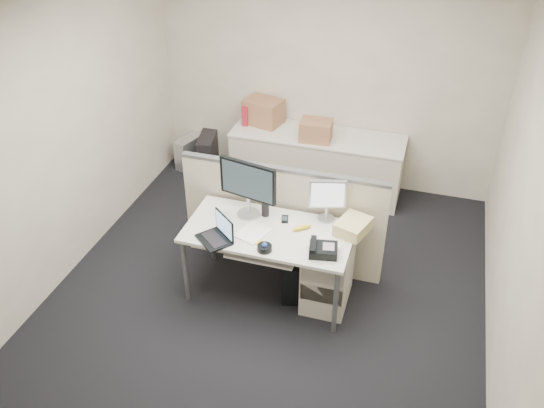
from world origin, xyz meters
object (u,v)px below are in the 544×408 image
(monitor_main, at_px, (248,189))
(laptop, at_px, (213,230))
(desk, at_px, (269,236))
(desk_phone, at_px, (323,250))

(monitor_main, relative_size, laptop, 1.86)
(laptop, bearing_deg, desk, 73.91)
(desk, distance_m, monitor_main, 0.46)
(laptop, height_order, desk_phone, laptop)
(desk, xyz_separation_m, desk_phone, (0.54, -0.18, 0.10))
(monitor_main, bearing_deg, desk_phone, -12.58)
(desk, relative_size, desk_phone, 6.33)
(desk, relative_size, laptop, 4.98)
(laptop, distance_m, desk_phone, 0.96)
(desk, height_order, monitor_main, monitor_main)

